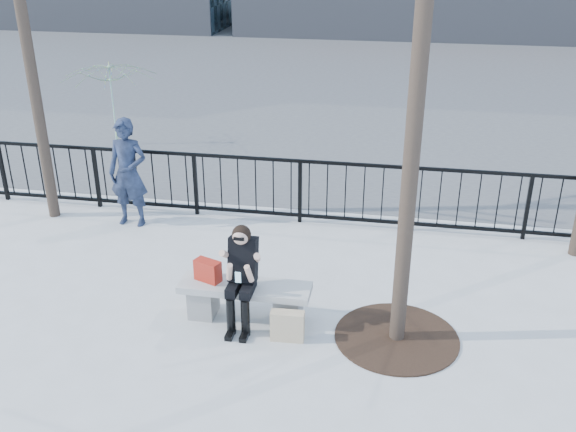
# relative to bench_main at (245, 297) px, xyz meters

# --- Properties ---
(ground) EXTENTS (120.00, 120.00, 0.00)m
(ground) POSITION_rel_bench_main_xyz_m (0.00, 0.00, -0.30)
(ground) COLOR #A7A7A2
(ground) RESTS_ON ground
(street_surface) EXTENTS (60.00, 23.00, 0.01)m
(street_surface) POSITION_rel_bench_main_xyz_m (0.00, 15.00, -0.30)
(street_surface) COLOR #474747
(street_surface) RESTS_ON ground
(railing) EXTENTS (14.00, 0.06, 1.10)m
(railing) POSITION_rel_bench_main_xyz_m (0.00, 3.00, 0.25)
(railing) COLOR black
(railing) RESTS_ON ground
(tree_grate) EXTENTS (1.50, 1.50, 0.02)m
(tree_grate) POSITION_rel_bench_main_xyz_m (1.90, -0.10, -0.29)
(tree_grate) COLOR black
(tree_grate) RESTS_ON ground
(bench_main) EXTENTS (1.65, 0.46, 0.49)m
(bench_main) POSITION_rel_bench_main_xyz_m (0.00, 0.00, 0.00)
(bench_main) COLOR gray
(bench_main) RESTS_ON ground
(seated_woman) EXTENTS (0.50, 0.64, 1.34)m
(seated_woman) POSITION_rel_bench_main_xyz_m (0.00, -0.16, 0.37)
(seated_woman) COLOR black
(seated_woman) RESTS_ON ground
(handbag) EXTENTS (0.37, 0.27, 0.27)m
(handbag) POSITION_rel_bench_main_xyz_m (-0.48, 0.02, 0.33)
(handbag) COLOR #AA2214
(handbag) RESTS_ON bench_main
(shopping_bag) EXTENTS (0.41, 0.17, 0.38)m
(shopping_bag) POSITION_rel_bench_main_xyz_m (0.60, -0.36, -0.11)
(shopping_bag) COLOR beige
(shopping_bag) RESTS_ON ground
(standing_man) EXTENTS (0.67, 0.45, 1.80)m
(standing_man) POSITION_rel_bench_main_xyz_m (-2.54, 2.44, 0.60)
(standing_man) COLOR black
(standing_man) RESTS_ON ground
(vendor_umbrella) EXTENTS (2.73, 2.75, 1.88)m
(vendor_umbrella) POSITION_rel_bench_main_xyz_m (-4.56, 6.35, 0.64)
(vendor_umbrella) COLOR #ECFB37
(vendor_umbrella) RESTS_ON ground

